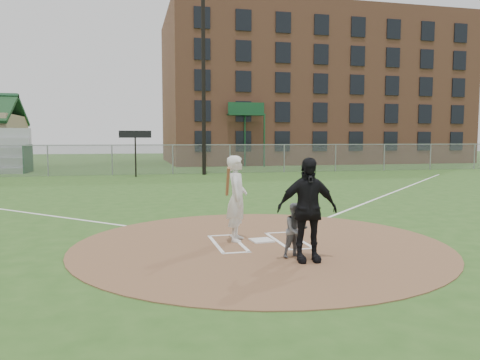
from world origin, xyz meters
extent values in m
plane|color=#2B511C|center=(0.00, 0.00, 0.00)|extent=(140.00, 140.00, 0.00)
cylinder|color=brown|center=(0.00, 0.00, 0.01)|extent=(8.40, 8.40, 0.02)
cube|color=white|center=(0.10, 0.23, 0.04)|extent=(0.54, 0.54, 0.03)
cube|color=white|center=(9.00, 9.00, 0.01)|extent=(17.04, 17.04, 0.01)
imported|color=slate|center=(0.36, -1.37, 0.57)|extent=(0.63, 0.54, 1.10)
imported|color=black|center=(0.46, -1.69, 1.03)|extent=(1.22, 0.59, 2.02)
cube|color=white|center=(-1.00, 0.15, 0.03)|extent=(0.08, 1.80, 0.01)
cube|color=white|center=(-0.45, 0.15, 0.03)|extent=(0.08, 1.80, 0.01)
cube|color=white|center=(-0.72, 1.05, 0.03)|extent=(0.62, 0.08, 0.01)
cube|color=white|center=(-0.72, -0.75, 0.03)|extent=(0.62, 0.08, 0.01)
cube|color=white|center=(1.00, 0.15, 0.03)|extent=(0.08, 1.80, 0.01)
cube|color=white|center=(0.45, 0.15, 0.03)|extent=(0.08, 1.80, 0.01)
cube|color=white|center=(0.72, 1.05, 0.03)|extent=(0.62, 0.08, 0.01)
cube|color=white|center=(0.72, -0.75, 0.03)|extent=(0.62, 0.08, 0.01)
imported|color=silver|center=(-0.45, 0.42, 1.01)|extent=(0.68, 0.84, 1.99)
cylinder|color=brown|center=(-0.75, 0.02, 1.45)|extent=(0.15, 0.60, 0.70)
cube|color=slate|center=(0.00, 22.00, 1.00)|extent=(56.00, 0.03, 2.00)
cube|color=gray|center=(0.00, 22.00, 2.00)|extent=(56.00, 0.06, 0.06)
cube|color=gray|center=(0.00, 22.00, 1.00)|extent=(56.08, 0.08, 2.00)
cube|color=#194728|center=(-10.00, 26.20, 1.00)|extent=(0.08, 3.20, 2.00)
cube|color=#9C5D43|center=(16.00, 38.00, 7.50)|extent=(30.00, 16.00, 15.00)
cube|color=black|center=(15.90, 29.94, 7.40)|extent=(26.60, 0.10, 12.20)
cube|color=#194728|center=(7.00, 29.34, 4.50)|extent=(3.20, 1.00, 0.15)
cube|color=#194728|center=(7.00, 29.84, 2.25)|extent=(0.12, 0.12, 4.50)
cube|color=#194728|center=(8.50, 28.89, 2.25)|extent=(0.12, 0.12, 4.50)
cube|color=#194728|center=(7.00, 29.34, 5.05)|extent=(3.20, 0.08, 1.00)
cylinder|color=black|center=(2.00, 21.00, 6.00)|extent=(0.26, 0.26, 12.00)
cylinder|color=black|center=(-2.50, 20.20, 1.30)|extent=(0.10, 0.10, 2.60)
cube|color=black|center=(-2.50, 20.20, 2.70)|extent=(2.00, 0.10, 0.45)
camera|label=1|loc=(-2.85, -10.09, 2.39)|focal=35.00mm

